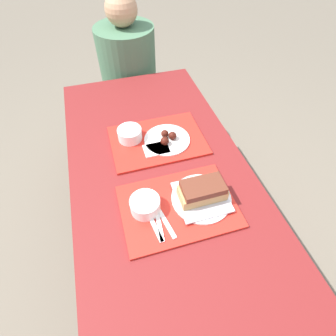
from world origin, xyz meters
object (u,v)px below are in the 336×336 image
at_px(bowl_coleslaw_near, 145,204).
at_px(person_seated_across, 128,63).
at_px(wings_plate_far, 167,139).
at_px(tray_far, 157,140).
at_px(bowl_coleslaw_far, 130,134).
at_px(tray_near, 178,206).
at_px(brisket_sandwich_plate, 202,193).

relative_size(bowl_coleslaw_near, person_seated_across, 0.15).
bearing_deg(wings_plate_far, tray_far, 153.95).
bearing_deg(bowl_coleslaw_near, bowl_coleslaw_far, 87.19).
bearing_deg(wings_plate_far, tray_near, -99.57).
xyz_separation_m(bowl_coleslaw_near, wings_plate_far, (0.19, 0.34, -0.02)).
xyz_separation_m(bowl_coleslaw_near, brisket_sandwich_plate, (0.22, -0.02, 0.00)).
bearing_deg(brisket_sandwich_plate, wings_plate_far, 95.72).
bearing_deg(wings_plate_far, bowl_coleslaw_near, -118.51).
xyz_separation_m(tray_near, bowl_coleslaw_far, (-0.11, 0.43, 0.04)).
xyz_separation_m(bowl_coleslaw_near, bowl_coleslaw_far, (0.02, 0.41, 0.00)).
bearing_deg(person_seated_across, tray_near, -91.25).
distance_m(bowl_coleslaw_near, brisket_sandwich_plate, 0.22).
height_order(bowl_coleslaw_far, wings_plate_far, bowl_coleslaw_far).
bearing_deg(wings_plate_far, brisket_sandwich_plate, -84.28).
distance_m(brisket_sandwich_plate, wings_plate_far, 0.36).
height_order(tray_near, brisket_sandwich_plate, brisket_sandwich_plate).
relative_size(tray_far, brisket_sandwich_plate, 1.87).
height_order(tray_far, bowl_coleslaw_near, bowl_coleslaw_near).
distance_m(tray_near, person_seated_across, 1.23).
relative_size(brisket_sandwich_plate, bowl_coleslaw_far, 2.07).
distance_m(wings_plate_far, person_seated_across, 0.86).
bearing_deg(bowl_coleslaw_near, tray_near, -9.17).
height_order(tray_far, brisket_sandwich_plate, brisket_sandwich_plate).
xyz_separation_m(tray_near, tray_far, (0.02, 0.39, 0.00)).
height_order(tray_near, bowl_coleslaw_far, bowl_coleslaw_far).
distance_m(tray_near, bowl_coleslaw_near, 0.13).
height_order(brisket_sandwich_plate, bowl_coleslaw_far, brisket_sandwich_plate).
bearing_deg(tray_near, bowl_coleslaw_far, 103.80).
relative_size(tray_near, wings_plate_far, 2.03).
height_order(wings_plate_far, person_seated_across, person_seated_across).
distance_m(bowl_coleslaw_near, bowl_coleslaw_far, 0.41).
xyz_separation_m(bowl_coleslaw_far, wings_plate_far, (0.17, -0.06, -0.02)).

